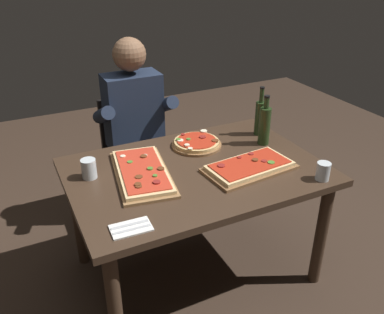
{
  "coord_description": "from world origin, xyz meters",
  "views": [
    {
      "loc": [
        -0.89,
        -1.77,
        1.85
      ],
      "look_at": [
        0.0,
        0.05,
        0.79
      ],
      "focal_mm": 38.1,
      "sensor_mm": 36.0,
      "label": 1
    }
  ],
  "objects_px": {
    "dining_table": "(196,183)",
    "pizza_round_far": "(197,143)",
    "pizza_rectangular_front": "(250,167)",
    "tumbler_near_camera": "(89,170)",
    "oil_bottle_amber": "(260,117)",
    "diner_chair": "(133,151)",
    "tumbler_far_side": "(323,171)",
    "seated_diner": "(136,125)",
    "pizza_rectangular_left": "(142,172)",
    "wine_bottle_dark": "(265,125)"
  },
  "relations": [
    {
      "from": "pizza_rectangular_front",
      "to": "diner_chair",
      "type": "bearing_deg",
      "value": 109.7
    },
    {
      "from": "pizza_round_far",
      "to": "wine_bottle_dark",
      "type": "relative_size",
      "value": 0.98
    },
    {
      "from": "oil_bottle_amber",
      "to": "tumbler_far_side",
      "type": "bearing_deg",
      "value": -92.81
    },
    {
      "from": "oil_bottle_amber",
      "to": "seated_diner",
      "type": "relative_size",
      "value": 0.24
    },
    {
      "from": "tumbler_far_side",
      "to": "seated_diner",
      "type": "bearing_deg",
      "value": 119.7
    },
    {
      "from": "wine_bottle_dark",
      "to": "pizza_round_far",
      "type": "bearing_deg",
      "value": 158.89
    },
    {
      "from": "pizza_round_far",
      "to": "diner_chair",
      "type": "relative_size",
      "value": 0.35
    },
    {
      "from": "pizza_round_far",
      "to": "diner_chair",
      "type": "bearing_deg",
      "value": 110.86
    },
    {
      "from": "pizza_round_far",
      "to": "tumbler_far_side",
      "type": "bearing_deg",
      "value": -57.42
    },
    {
      "from": "dining_table",
      "to": "tumbler_near_camera",
      "type": "relative_size",
      "value": 13.02
    },
    {
      "from": "tumbler_near_camera",
      "to": "seated_diner",
      "type": "xyz_separation_m",
      "value": [
        0.46,
        0.57,
        -0.04
      ]
    },
    {
      "from": "dining_table",
      "to": "pizza_round_far",
      "type": "bearing_deg",
      "value": 62.73
    },
    {
      "from": "dining_table",
      "to": "tumbler_near_camera",
      "type": "height_order",
      "value": "tumbler_near_camera"
    },
    {
      "from": "pizza_rectangular_front",
      "to": "seated_diner",
      "type": "relative_size",
      "value": 0.39
    },
    {
      "from": "pizza_round_far",
      "to": "seated_diner",
      "type": "relative_size",
      "value": 0.23
    },
    {
      "from": "oil_bottle_amber",
      "to": "diner_chair",
      "type": "distance_m",
      "value": 0.99
    },
    {
      "from": "pizza_rectangular_front",
      "to": "pizza_round_far",
      "type": "relative_size",
      "value": 1.7
    },
    {
      "from": "dining_table",
      "to": "tumbler_near_camera",
      "type": "bearing_deg",
      "value": 163.62
    },
    {
      "from": "tumbler_far_side",
      "to": "seated_diner",
      "type": "height_order",
      "value": "seated_diner"
    },
    {
      "from": "pizza_rectangular_front",
      "to": "wine_bottle_dark",
      "type": "distance_m",
      "value": 0.38
    },
    {
      "from": "pizza_round_far",
      "to": "tumbler_near_camera",
      "type": "distance_m",
      "value": 0.69
    },
    {
      "from": "pizza_rectangular_front",
      "to": "oil_bottle_amber",
      "type": "distance_m",
      "value": 0.51
    },
    {
      "from": "pizza_round_far",
      "to": "seated_diner",
      "type": "bearing_deg",
      "value": 115.49
    },
    {
      "from": "tumbler_far_side",
      "to": "tumbler_near_camera",
      "type": "bearing_deg",
      "value": 153.07
    },
    {
      "from": "pizza_rectangular_left",
      "to": "tumbler_near_camera",
      "type": "relative_size",
      "value": 5.65
    },
    {
      "from": "dining_table",
      "to": "pizza_rectangular_left",
      "type": "height_order",
      "value": "pizza_rectangular_left"
    },
    {
      "from": "dining_table",
      "to": "pizza_rectangular_left",
      "type": "distance_m",
      "value": 0.32
    },
    {
      "from": "tumbler_near_camera",
      "to": "diner_chair",
      "type": "bearing_deg",
      "value": 56.45
    },
    {
      "from": "pizza_rectangular_front",
      "to": "tumbler_far_side",
      "type": "xyz_separation_m",
      "value": [
        0.29,
        -0.26,
        0.03
      ]
    },
    {
      "from": "pizza_round_far",
      "to": "wine_bottle_dark",
      "type": "xyz_separation_m",
      "value": [
        0.39,
        -0.15,
        0.11
      ]
    },
    {
      "from": "pizza_rectangular_front",
      "to": "tumbler_near_camera",
      "type": "bearing_deg",
      "value": 159.47
    },
    {
      "from": "pizza_rectangular_left",
      "to": "pizza_round_far",
      "type": "bearing_deg",
      "value": 24.53
    },
    {
      "from": "pizza_rectangular_front",
      "to": "seated_diner",
      "type": "height_order",
      "value": "seated_diner"
    },
    {
      "from": "oil_bottle_amber",
      "to": "tumbler_near_camera",
      "type": "bearing_deg",
      "value": -176.19
    },
    {
      "from": "pizza_rectangular_left",
      "to": "tumbler_far_side",
      "type": "bearing_deg",
      "value": -28.57
    },
    {
      "from": "dining_table",
      "to": "oil_bottle_amber",
      "type": "xyz_separation_m",
      "value": [
        0.58,
        0.24,
        0.22
      ]
    },
    {
      "from": "pizza_rectangular_front",
      "to": "pizza_round_far",
      "type": "bearing_deg",
      "value": 107.93
    },
    {
      "from": "tumbler_near_camera",
      "to": "pizza_rectangular_front",
      "type": "bearing_deg",
      "value": -20.53
    },
    {
      "from": "tumbler_far_side",
      "to": "seated_diner",
      "type": "xyz_separation_m",
      "value": [
        -0.65,
        1.13,
        -0.05
      ]
    },
    {
      "from": "pizza_rectangular_front",
      "to": "oil_bottle_amber",
      "type": "relative_size",
      "value": 1.63
    },
    {
      "from": "dining_table",
      "to": "oil_bottle_amber",
      "type": "distance_m",
      "value": 0.67
    },
    {
      "from": "oil_bottle_amber",
      "to": "pizza_rectangular_front",
      "type": "bearing_deg",
      "value": -130.07
    },
    {
      "from": "tumbler_near_camera",
      "to": "oil_bottle_amber",
      "type": "bearing_deg",
      "value": 3.81
    },
    {
      "from": "wine_bottle_dark",
      "to": "oil_bottle_amber",
      "type": "bearing_deg",
      "value": 66.48
    },
    {
      "from": "diner_chair",
      "to": "seated_diner",
      "type": "xyz_separation_m",
      "value": [
        0.0,
        -0.12,
        0.26
      ]
    },
    {
      "from": "tumbler_far_side",
      "to": "wine_bottle_dark",
      "type": "bearing_deg",
      "value": 93.04
    },
    {
      "from": "oil_bottle_amber",
      "to": "tumbler_near_camera",
      "type": "distance_m",
      "value": 1.14
    },
    {
      "from": "pizza_rectangular_left",
      "to": "tumbler_far_side",
      "type": "height_order",
      "value": "tumbler_far_side"
    },
    {
      "from": "dining_table",
      "to": "seated_diner",
      "type": "height_order",
      "value": "seated_diner"
    },
    {
      "from": "diner_chair",
      "to": "seated_diner",
      "type": "height_order",
      "value": "seated_diner"
    }
  ]
}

